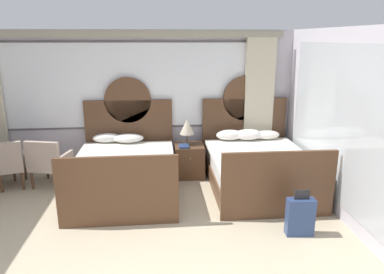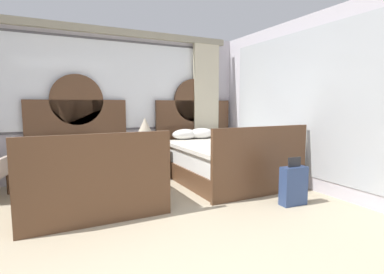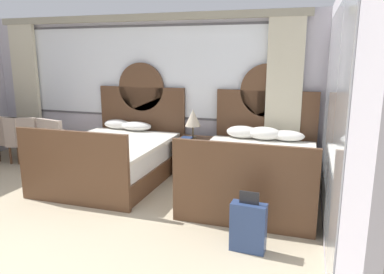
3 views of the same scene
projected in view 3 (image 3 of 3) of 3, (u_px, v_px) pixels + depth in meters
name	position (u px, v px, depth m)	size (l,w,h in m)	color
wall_back_window	(143.00, 85.00, 6.73)	(6.36, 0.22, 2.70)	silver
wall_right_mirror	(337.00, 120.00, 3.62)	(0.08, 4.74, 2.70)	silver
bed_near_window	(115.00, 156.00, 5.93)	(1.67, 2.23, 1.85)	brown
bed_near_mirror	(256.00, 169.00, 5.26)	(1.67, 2.23, 1.85)	brown
nightstand_between_beds	(194.00, 156.00, 6.21)	(0.54, 0.57, 0.61)	brown
table_lamp_on_nightstand	(193.00, 118.00, 6.12)	(0.27, 0.27, 0.48)	brown
book_on_nightstand	(186.00, 139.00, 6.07)	(0.18, 0.26, 0.03)	navy
armchair_by_window_left	(59.00, 140.00, 6.64)	(0.71, 0.71, 0.88)	#B29E8E
armchair_by_window_centre	(26.00, 137.00, 6.86)	(0.72, 0.72, 0.88)	#B29E8E
armchair_by_window_right	(14.00, 136.00, 6.94)	(0.62, 0.62, 0.88)	#B29E8E
suitcase_on_floor	(248.00, 227.00, 3.75)	(0.37, 0.18, 0.65)	navy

